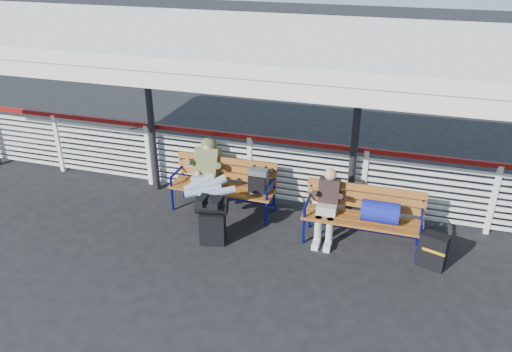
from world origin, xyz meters
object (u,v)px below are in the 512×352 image
(bench_right, at_px, (371,211))
(traveler_man, at_px, (208,181))
(bench_left, at_px, (233,181))
(luggage_stack, at_px, (212,218))
(suitcase_side, at_px, (433,251))
(companion_person, at_px, (327,205))

(bench_right, distance_m, traveler_man, 2.66)
(bench_left, relative_size, traveler_man, 1.10)
(bench_left, height_order, bench_right, same)
(luggage_stack, bearing_deg, traveler_man, 104.97)
(luggage_stack, xyz_separation_m, bench_right, (2.32, 0.66, 0.15))
(bench_left, xyz_separation_m, suitcase_side, (3.27, -0.68, -0.32))
(bench_left, distance_m, traveler_man, 0.49)
(traveler_man, height_order, suitcase_side, traveler_man)
(bench_left, xyz_separation_m, traveler_man, (-0.32, -0.35, 0.11))
(luggage_stack, relative_size, bench_left, 0.44)
(bench_right, relative_size, suitcase_side, 3.37)
(suitcase_side, bearing_deg, bench_left, -173.39)
(luggage_stack, relative_size, companion_person, 0.70)
(bench_right, height_order, suitcase_side, bench_right)
(bench_left, bearing_deg, suitcase_side, -11.72)
(luggage_stack, distance_m, traveler_man, 0.81)
(bench_left, distance_m, companion_person, 1.71)
(luggage_stack, xyz_separation_m, bench_left, (-0.02, 1.03, 0.15))
(traveler_man, bearing_deg, companion_person, -0.94)
(companion_person, bearing_deg, bench_right, 0.95)
(bench_left, xyz_separation_m, companion_person, (1.67, -0.38, 0.01))
(luggage_stack, height_order, suitcase_side, luggage_stack)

